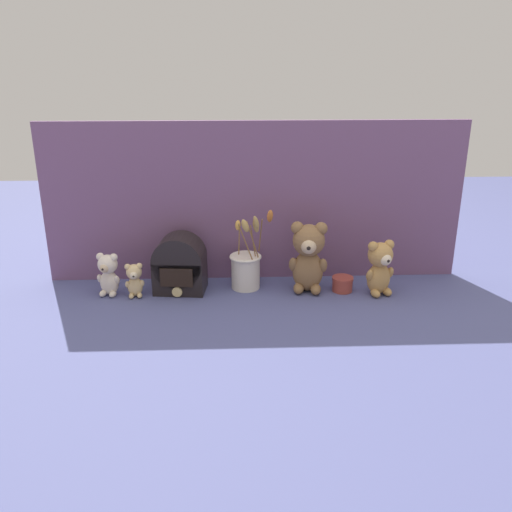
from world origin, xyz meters
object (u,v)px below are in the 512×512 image
(teddy_bear_medium, at_px, (380,267))
(decorative_tin_tall, at_px, (342,284))
(teddy_bear_small, at_px, (108,273))
(teddy_bear_tiny, at_px, (134,280))
(flower_vase, at_px, (246,267))
(vintage_radio, at_px, (180,266))
(teddy_bear_large, at_px, (308,256))

(teddy_bear_medium, relative_size, decorative_tin_tall, 2.59)
(teddy_bear_small, relative_size, teddy_bear_tiny, 1.26)
(decorative_tin_tall, bearing_deg, teddy_bear_tiny, -178.48)
(flower_vase, relative_size, decorative_tin_tall, 3.86)
(teddy_bear_medium, xyz_separation_m, vintage_radio, (-0.73, 0.06, -0.01))
(teddy_bear_medium, bearing_deg, vintage_radio, 175.29)
(teddy_bear_large, relative_size, vintage_radio, 1.22)
(teddy_bear_tiny, xyz_separation_m, decorative_tin_tall, (0.76, 0.02, -0.04))
(teddy_bear_tiny, relative_size, vintage_radio, 0.59)
(decorative_tin_tall, bearing_deg, teddy_bear_small, 180.00)
(flower_vase, height_order, decorative_tin_tall, flower_vase)
(teddy_bear_tiny, height_order, vintage_radio, vintage_radio)
(teddy_bear_large, height_order, teddy_bear_small, teddy_bear_large)
(teddy_bear_large, xyz_separation_m, decorative_tin_tall, (0.13, -0.01, -0.11))
(flower_vase, bearing_deg, teddy_bear_medium, -9.01)
(teddy_bear_large, bearing_deg, decorative_tin_tall, -3.27)
(flower_vase, bearing_deg, teddy_bear_large, -9.14)
(teddy_bear_medium, bearing_deg, flower_vase, 170.99)
(teddy_bear_medium, bearing_deg, teddy_bear_small, 178.09)
(flower_vase, distance_m, decorative_tin_tall, 0.36)
(teddy_bear_large, bearing_deg, teddy_bear_medium, -8.90)
(teddy_bear_medium, height_order, decorative_tin_tall, teddy_bear_medium)
(teddy_bear_medium, bearing_deg, teddy_bear_large, 171.10)
(teddy_bear_medium, height_order, teddy_bear_tiny, teddy_bear_medium)
(teddy_bear_medium, xyz_separation_m, teddy_bear_small, (-0.98, 0.03, -0.02))
(teddy_bear_large, relative_size, decorative_tin_tall, 3.36)
(flower_vase, distance_m, vintage_radio, 0.25)
(teddy_bear_large, relative_size, teddy_bear_small, 1.66)
(vintage_radio, bearing_deg, flower_vase, 3.90)
(flower_vase, height_order, vintage_radio, flower_vase)
(teddy_bear_medium, distance_m, flower_vase, 0.49)
(teddy_bear_small, bearing_deg, vintage_radio, 6.06)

